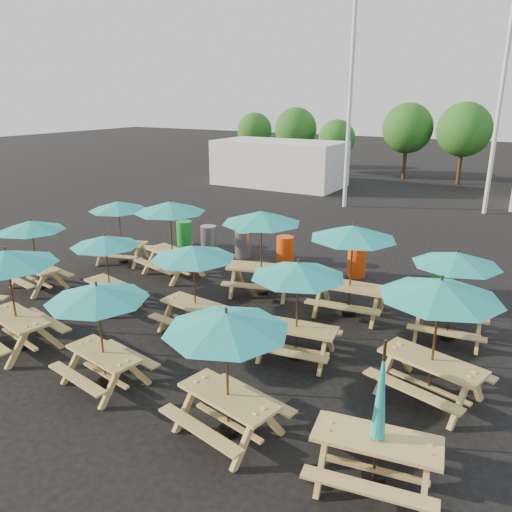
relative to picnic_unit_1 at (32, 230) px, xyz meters
The scene contains 29 objects.
ground 6.23m from the picnic_unit_1, 15.42° to the left, with size 120.00×120.00×0.00m, color black.
picnic_unit_1 is the anchor object (origin of this frame).
picnic_unit_2 3.09m from the picnic_unit_1, 82.83° to the left, with size 2.47×2.47×2.18m.
picnic_unit_3 3.88m from the picnic_unit_1, 43.14° to the right, with size 2.51×2.51×2.37m.
picnic_unit_4 2.84m from the picnic_unit_1, ahead, with size 2.17×2.17×2.03m.
picnic_unit_5 4.03m from the picnic_unit_1, 46.82° to the left, with size 2.69×2.69×2.44m.
picnic_unit_6 6.29m from the picnic_unit_1, 25.79° to the right, with size 2.24×2.24×2.15m.
picnic_unit_7 5.80m from the picnic_unit_1, ahead, with size 2.20×2.20×2.22m.
picnic_unit_8 6.69m from the picnic_unit_1, 26.93° to the left, with size 2.82×2.82×2.49m.
picnic_unit_9 9.07m from the picnic_unit_1, 17.80° to the right, with size 2.45×2.45×2.29m.
picnic_unit_10 8.48m from the picnic_unit_1, ahead, with size 2.32×2.32×2.24m.
picnic_unit_11 9.16m from the picnic_unit_1, 18.71° to the left, with size 2.43×2.43×2.45m.
picnic_unit_12 11.47m from the picnic_unit_1, 13.24° to the right, with size 2.09×1.90×2.37m.
picnic_unit_13 11.36m from the picnic_unit_1, ahead, with size 2.72×2.72×2.44m.
picnic_unit_14 11.54m from the picnic_unit_1, 13.99° to the left, with size 2.16×2.16×2.19m.
waste_bin_0 6.03m from the picnic_unit_1, 80.65° to the left, with size 0.59×0.59×0.95m, color #18882D.
waste_bin_1 6.23m from the picnic_unit_1, 68.91° to the left, with size 0.59×0.59×0.95m, color gray.
waste_bin_2 6.90m from the picnic_unit_1, 56.92° to the left, with size 0.59×0.59×0.95m, color gray.
waste_bin_3 7.99m from the picnic_unit_1, 47.73° to the left, with size 0.59×0.59×0.95m, color #E1430D.
waste_bin_4 9.89m from the picnic_unit_1, 36.82° to the left, with size 0.59×0.59×0.95m, color #E1430D.
waste_bin_5 12.08m from the picnic_unit_1, 29.32° to the left, with size 0.59×0.59×0.95m, color #18882D.
mast_0 16.56m from the picnic_unit_1, 76.49° to the left, with size 0.20×0.20×12.00m, color silver.
mast_1 20.77m from the picnic_unit_1, 59.78° to the left, with size 0.20×0.20×12.00m, color silver.
event_tent_0 19.72m from the picnic_unit_1, 96.57° to the left, with size 8.00×4.00×2.80m, color silver.
tree_0 28.11m from the picnic_unit_1, 107.24° to the left, with size 2.80×2.80×4.24m.
tree_1 25.83m from the picnic_unit_1, 98.92° to the left, with size 3.11×3.11×4.72m.
tree_2 25.26m from the picnic_unit_1, 91.46° to the left, with size 2.59×2.59×3.93m.
tree_3 26.65m from the picnic_unit_1, 81.37° to the left, with size 3.36×3.36×5.09m.
tree_4 27.00m from the picnic_unit_1, 73.52° to the left, with size 3.41×3.41×5.17m.
Camera 1 is at (6.96, -10.35, 5.54)m, focal length 35.00 mm.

